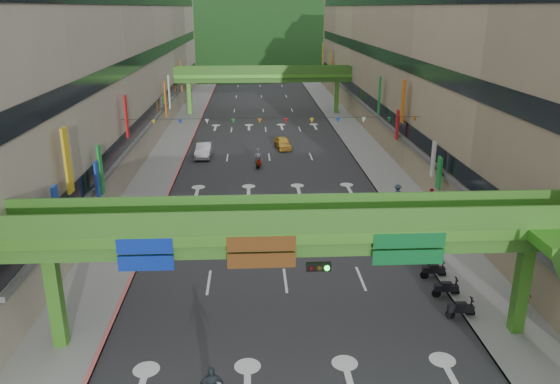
# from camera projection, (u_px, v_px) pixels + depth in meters

# --- Properties ---
(road_slab) EXTENTS (18.00, 140.00, 0.02)m
(road_slab) POSITION_uv_depth(u_px,v_px,m) (267.00, 136.00, 68.08)
(road_slab) COLOR #28282B
(road_slab) RESTS_ON ground
(sidewalk_left) EXTENTS (4.00, 140.00, 0.15)m
(sidewalk_left) POSITION_uv_depth(u_px,v_px,m) (178.00, 137.00, 67.51)
(sidewalk_left) COLOR gray
(sidewalk_left) RESTS_ON ground
(sidewalk_right) EXTENTS (4.00, 140.00, 0.15)m
(sidewalk_right) POSITION_uv_depth(u_px,v_px,m) (354.00, 135.00, 68.61)
(sidewalk_right) COLOR gray
(sidewalk_right) RESTS_ON ground
(curb_left) EXTENTS (0.20, 140.00, 0.18)m
(curb_left) POSITION_uv_depth(u_px,v_px,m) (193.00, 137.00, 67.60)
(curb_left) COLOR #CC5959
(curb_left) RESTS_ON ground
(curb_right) EXTENTS (0.20, 140.00, 0.18)m
(curb_right) POSITION_uv_depth(u_px,v_px,m) (339.00, 135.00, 68.51)
(curb_right) COLOR gray
(curb_right) RESTS_ON ground
(building_row_left) EXTENTS (12.80, 95.00, 19.00)m
(building_row_left) POSITION_uv_depth(u_px,v_px,m) (105.00, 60.00, 64.10)
(building_row_left) COLOR #9E937F
(building_row_left) RESTS_ON ground
(building_row_right) EXTENTS (12.80, 95.00, 19.00)m
(building_row_right) POSITION_uv_depth(u_px,v_px,m) (422.00, 58.00, 65.99)
(building_row_right) COLOR gray
(building_row_right) RESTS_ON ground
(overpass_near) EXTENTS (28.00, 12.27, 7.10)m
(overpass_near) POSITION_uv_depth(u_px,v_px,m) (316.00, 246.00, 24.27)
(overpass_near) COLOR #4C9E2D
(overpass_near) RESTS_ON ground
(overpass_far) EXTENTS (28.00, 2.20, 7.10)m
(overpass_far) POSITION_uv_depth(u_px,v_px,m) (263.00, 78.00, 80.53)
(overpass_far) COLOR #4C9E2D
(overpass_far) RESTS_ON ground
(hill_left) EXTENTS (168.00, 140.00, 112.00)m
(hill_left) POSITION_uv_depth(u_px,v_px,m) (209.00, 59.00, 171.36)
(hill_left) COLOR #1C4419
(hill_left) RESTS_ON ground
(hill_right) EXTENTS (208.00, 176.00, 128.00)m
(hill_right) POSITION_uv_depth(u_px,v_px,m) (327.00, 53.00, 192.26)
(hill_right) COLOR #1C4419
(hill_right) RESTS_ON ground
(bunting_string) EXTENTS (26.00, 0.36, 0.47)m
(bunting_string) POSITION_uv_depth(u_px,v_px,m) (273.00, 121.00, 47.26)
(bunting_string) COLOR black
(bunting_string) RESTS_ON ground
(scooter_rider_near) EXTENTS (0.69, 1.59, 1.89)m
(scooter_rider_near) POSITION_uv_depth(u_px,v_px,m) (294.00, 222.00, 38.67)
(scooter_rider_near) COLOR black
(scooter_rider_near) RESTS_ON ground
(scooter_rider_mid) EXTENTS (0.98, 1.60, 2.22)m
(scooter_rider_mid) POSITION_uv_depth(u_px,v_px,m) (335.00, 212.00, 39.70)
(scooter_rider_mid) COLOR black
(scooter_rider_mid) RESTS_ON ground
(scooter_rider_far) EXTENTS (0.91, 1.59, 2.02)m
(scooter_rider_far) POSITION_uv_depth(u_px,v_px,m) (258.00, 158.00, 54.43)
(scooter_rider_far) COLOR maroon
(scooter_rider_far) RESTS_ON ground
(parked_scooter_row) EXTENTS (1.60, 7.16, 1.08)m
(parked_scooter_row) POSITION_uv_depth(u_px,v_px,m) (440.00, 279.00, 31.27)
(parked_scooter_row) COLOR black
(parked_scooter_row) RESTS_ON ground
(car_silver) EXTENTS (1.68, 4.57, 1.49)m
(car_silver) POSITION_uv_depth(u_px,v_px,m) (204.00, 150.00, 58.46)
(car_silver) COLOR silver
(car_silver) RESTS_ON ground
(car_yellow) EXTENTS (2.04, 4.10, 1.34)m
(car_yellow) POSITION_uv_depth(u_px,v_px,m) (283.00, 143.00, 61.91)
(car_yellow) COLOR gold
(car_yellow) RESTS_ON ground
(pedestrian_red) EXTENTS (0.94, 0.80, 1.71)m
(pedestrian_red) POSITION_uv_depth(u_px,v_px,m) (431.00, 201.00, 42.89)
(pedestrian_red) COLOR #B21230
(pedestrian_red) RESTS_ON ground
(pedestrian_dark) EXTENTS (0.99, 0.84, 1.59)m
(pedestrian_dark) POSITION_uv_depth(u_px,v_px,m) (521.00, 297.00, 28.72)
(pedestrian_dark) COLOR black
(pedestrian_dark) RESTS_ON ground
(pedestrian_blue) EXTENTS (0.82, 0.55, 1.70)m
(pedestrian_blue) POSITION_uv_depth(u_px,v_px,m) (397.00, 196.00, 43.92)
(pedestrian_blue) COLOR #303F4E
(pedestrian_blue) RESTS_ON ground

